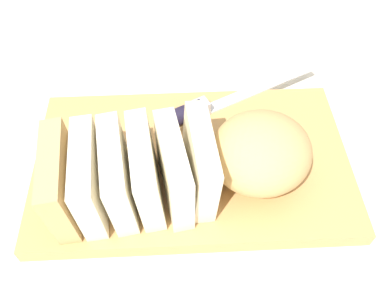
% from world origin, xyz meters
% --- Properties ---
extents(ground_plane, '(3.00, 3.00, 0.00)m').
position_xyz_m(ground_plane, '(0.00, 0.00, 0.00)').
color(ground_plane, silver).
extents(cutting_board, '(0.42, 0.26, 0.02)m').
position_xyz_m(cutting_board, '(0.00, 0.00, 0.01)').
color(cutting_board, tan).
rests_on(cutting_board, ground_plane).
extents(bread_loaf, '(0.32, 0.14, 0.09)m').
position_xyz_m(bread_loaf, '(0.00, 0.04, 0.07)').
color(bread_loaf, tan).
rests_on(bread_loaf, cutting_board).
extents(bread_knife, '(0.25, 0.13, 0.02)m').
position_xyz_m(bread_knife, '(-0.02, -0.08, 0.03)').
color(bread_knife, silver).
rests_on(bread_knife, cutting_board).
extents(crumb_near_knife, '(0.00, 0.00, 0.00)m').
position_xyz_m(crumb_near_knife, '(-0.01, 0.04, 0.03)').
color(crumb_near_knife, '#A8753D').
rests_on(crumb_near_knife, cutting_board).
extents(crumb_near_loaf, '(0.00, 0.00, 0.00)m').
position_xyz_m(crumb_near_loaf, '(-0.04, 0.04, 0.02)').
color(crumb_near_loaf, '#A8753D').
rests_on(crumb_near_loaf, cutting_board).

